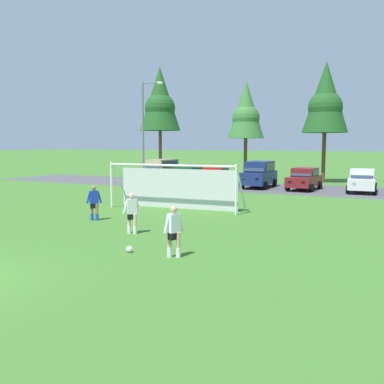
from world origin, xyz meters
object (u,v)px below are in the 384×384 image
parked_car_slot_left (189,174)px  parked_car_slot_center_right (304,179)px  parked_car_slot_right (362,181)px  parked_car_slot_far_left (161,171)px  street_lamp (145,134)px  soccer_ball (129,249)px  player_midfield_center (174,232)px  player_striker_near (132,213)px  soccer_goal (176,186)px  player_defender_far (94,203)px  parked_car_slot_center_left (215,176)px  parked_car_slot_center (259,174)px

parked_car_slot_left → parked_car_slot_center_right: size_ratio=0.99×
parked_car_slot_center_right → parked_car_slot_right: size_ratio=1.01×
parked_car_slot_far_left → street_lamp: size_ratio=0.56×
soccer_ball → player_midfield_center: player_midfield_center is taller
soccer_ball → parked_car_slot_far_left: bearing=118.0°
player_striker_near → parked_car_slot_far_left: bearing=117.4°
player_striker_near → parked_car_slot_center_right: parked_car_slot_center_right is taller
soccer_goal → player_midfield_center: bearing=-62.0°
player_striker_near → soccer_ball: bearing=-57.5°
parked_car_slot_left → parked_car_slot_right: same height
player_defender_far → parked_car_slot_right: bearing=60.6°
parked_car_slot_right → parked_car_slot_left: bearing=179.1°
soccer_goal → parked_car_slot_right: 15.73m
parked_car_slot_far_left → player_defender_far: bearing=-68.8°
soccer_goal → parked_car_slot_right: (8.48, 13.24, -0.42)m
parked_car_slot_center_left → street_lamp: (-4.23, -4.27, 3.45)m
parked_car_slot_center → player_striker_near: bearing=-87.1°
parked_car_slot_far_left → parked_car_slot_center_left: (6.00, -1.31, -0.24)m
soccer_goal → parked_car_slot_center_left: (-2.95, 12.38, -0.42)m
player_striker_near → parked_car_slot_center: (-1.02, 19.98, 0.29)m
player_striker_near → street_lamp: street_lamp is taller
parked_car_slot_center_right → player_midfield_center: bearing=-88.6°
soccer_goal → player_defender_far: bearing=-109.6°
parked_car_slot_far_left → parked_car_slot_left: (3.01, -0.24, -0.24)m
soccer_ball → soccer_goal: bearing=109.3°
parked_car_slot_center → parked_car_slot_left: bearing=179.2°
parked_car_slot_left → parked_car_slot_right: bearing=-0.9°
parked_car_slot_center_left → street_lamp: street_lamp is taller
soccer_ball → parked_car_slot_center_right: parked_car_slot_center_right is taller
player_striker_near → parked_car_slot_left: 21.43m
parked_car_slot_far_left → parked_car_slot_center_left: 6.15m
soccer_ball → parked_car_slot_center_right: 22.36m
parked_car_slot_left → parked_car_slot_center_right: (10.23, -0.33, 0.00)m
player_defender_far → parked_car_slot_far_left: parked_car_slot_far_left is taller
parked_car_slot_left → soccer_goal: bearing=-66.2°
soccer_ball → parked_car_slot_center_right: size_ratio=0.05×
parked_car_slot_center → parked_car_slot_right: 7.94m
parked_car_slot_left → parked_car_slot_center: 6.49m
player_midfield_center → parked_car_slot_far_left: (-13.77, 22.75, 0.29)m
player_midfield_center → parked_car_slot_center_left: parked_car_slot_center_left is taller
street_lamp → soccer_goal: bearing=-48.5°
soccer_goal → parked_car_slot_far_left: 16.36m
parked_car_slot_center → player_defender_far: bearing=-97.1°
parked_car_slot_left → parked_car_slot_right: size_ratio=1.00×
parked_car_slot_left → parked_car_slot_center: parked_car_slot_center is taller
player_defender_far → parked_car_slot_center_left: (-1.22, 17.26, 0.05)m
player_striker_near → parked_car_slot_center_left: parked_car_slot_center_left is taller
player_midfield_center → street_lamp: size_ratio=0.20×
player_defender_far → street_lamp: size_ratio=0.20×
parked_car_slot_right → player_striker_near: bearing=-109.2°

